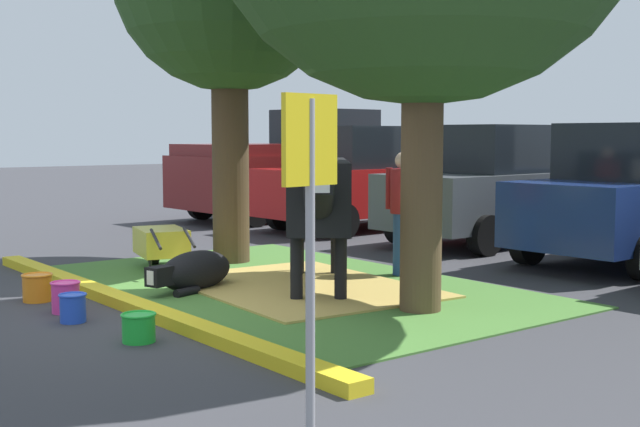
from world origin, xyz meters
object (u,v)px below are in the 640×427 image
(wheelbarrow, at_px, (161,242))
(sedan_blue, at_px, (498,186))
(bucket_pink, at_px, (66,296))
(parking_sign, at_px, (310,196))
(sedan_red, at_px, (367,179))
(pickup_truck_maroon, at_px, (296,168))
(cow_holstein, at_px, (318,195))
(person_handler, at_px, (403,210))
(bucket_orange, at_px, (37,287))
(bucket_green, at_px, (139,327))
(calf_lying, at_px, (194,271))
(hatchback_white, at_px, (640,195))
(bucket_blue, at_px, (73,307))

(wheelbarrow, bearing_deg, sedan_blue, 81.48)
(bucket_pink, bearing_deg, parking_sign, -1.32)
(parking_sign, distance_m, bucket_pink, 4.57)
(wheelbarrow, distance_m, sedan_red, 5.97)
(wheelbarrow, xyz_separation_m, sedan_red, (-2.09, 5.56, 0.60))
(parking_sign, height_order, pickup_truck_maroon, pickup_truck_maroon)
(cow_holstein, height_order, bucket_pink, cow_holstein)
(sedan_red, height_order, sedan_blue, same)
(person_handler, xyz_separation_m, bucket_orange, (-1.32, -4.36, -0.72))
(sedan_blue, bearing_deg, wheelbarrow, -98.52)
(cow_holstein, height_order, sedan_red, sedan_red)
(bucket_green, relative_size, sedan_red, 0.07)
(calf_lying, height_order, person_handler, person_handler)
(bucket_orange, xyz_separation_m, bucket_green, (2.40, 0.08, -0.02))
(cow_holstein, xyz_separation_m, bucket_green, (1.01, -2.82, -1.00))
(calf_lying, bearing_deg, sedan_blue, 96.73)
(person_handler, relative_size, bucket_pink, 4.97)
(calf_lying, relative_size, bucket_orange, 3.88)
(cow_holstein, relative_size, bucket_orange, 7.88)
(calf_lying, relative_size, bucket_green, 4.15)
(calf_lying, relative_size, hatchback_white, 0.30)
(wheelbarrow, distance_m, pickup_truck_maroon, 7.52)
(bucket_orange, bearing_deg, calf_lying, 71.96)
(cow_holstein, xyz_separation_m, hatchback_white, (1.14, 5.05, -0.15))
(bucket_orange, height_order, sedan_red, sedan_red)
(calf_lying, xyz_separation_m, hatchback_white, (1.98, 6.27, 0.75))
(parking_sign, bearing_deg, calf_lying, 159.08)
(pickup_truck_maroon, bearing_deg, bucket_orange, -53.40)
(hatchback_white, bearing_deg, bucket_pink, -102.42)
(bucket_green, bearing_deg, hatchback_white, 89.04)
(person_handler, xyz_separation_m, bucket_pink, (-0.54, -4.34, -0.71))
(bucket_blue, height_order, hatchback_white, hatchback_white)
(parking_sign, relative_size, bucket_green, 6.58)
(cow_holstein, distance_m, bucket_orange, 3.36)
(parking_sign, xyz_separation_m, hatchback_white, (-2.63, 8.03, -0.50))
(cow_holstein, bearing_deg, sedan_blue, 107.22)
(cow_holstein, bearing_deg, bucket_pink, -101.94)
(wheelbarrow, relative_size, bucket_green, 5.04)
(sedan_blue, distance_m, hatchback_white, 2.73)
(bucket_pink, height_order, pickup_truck_maroon, pickup_truck_maroon)
(person_handler, bearing_deg, bucket_green, -75.88)
(bucket_orange, height_order, bucket_blue, bucket_orange)
(parking_sign, relative_size, bucket_pink, 6.41)
(bucket_orange, height_order, hatchback_white, hatchback_white)
(person_handler, height_order, sedan_red, sedan_red)
(cow_holstein, xyz_separation_m, wheelbarrow, (-2.48, -0.81, -0.75))
(parking_sign, relative_size, pickup_truck_maroon, 0.39)
(cow_holstein, height_order, bucket_blue, cow_holstein)
(cow_holstein, xyz_separation_m, sedan_blue, (-1.59, 5.13, -0.15))
(sedan_red, bearing_deg, sedan_blue, 7.35)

